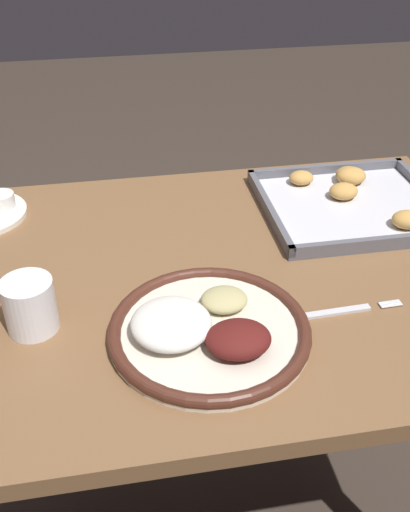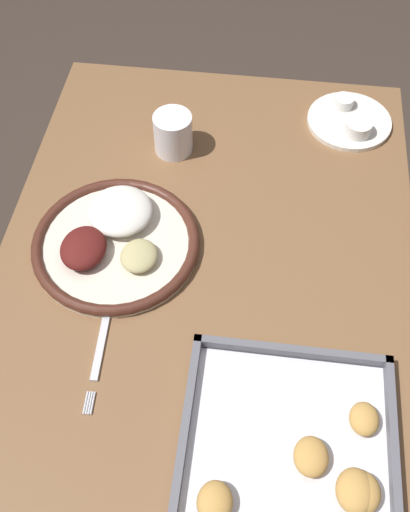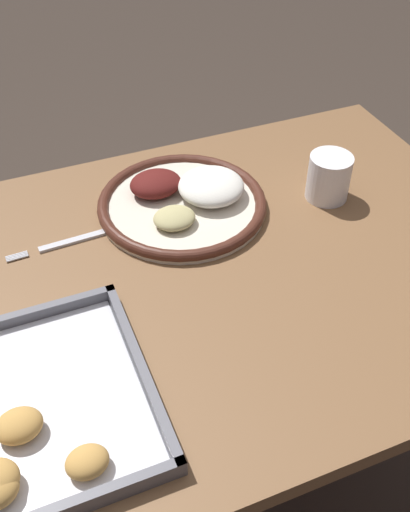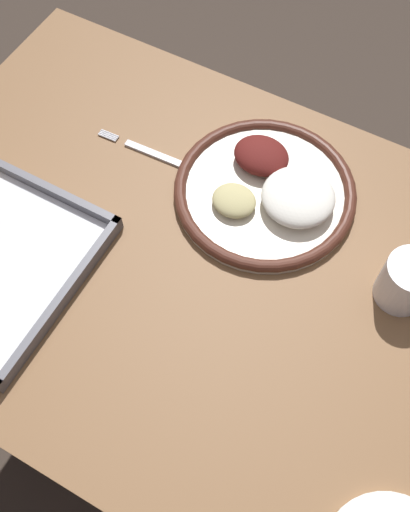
{
  "view_description": "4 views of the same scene",
  "coord_description": "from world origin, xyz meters",
  "px_view_note": "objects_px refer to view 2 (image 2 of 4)",
  "views": [
    {
      "loc": [
        -0.15,
        -0.8,
        1.35
      ],
      "look_at": [
        -0.01,
        0.0,
        0.79
      ],
      "focal_mm": 42.0,
      "sensor_mm": 36.0,
      "label": 1
    },
    {
      "loc": [
        0.57,
        0.07,
        1.61
      ],
      "look_at": [
        -0.01,
        0.0,
        0.79
      ],
      "focal_mm": 42.0,
      "sensor_mm": 36.0,
      "label": 2
    },
    {
      "loc": [
        0.25,
        0.62,
        1.41
      ],
      "look_at": [
        -0.01,
        0.0,
        0.79
      ],
      "focal_mm": 42.0,
      "sensor_mm": 36.0,
      "label": 3
    },
    {
      "loc": [
        -0.21,
        0.37,
        1.57
      ],
      "look_at": [
        -0.01,
        0.0,
        0.79
      ],
      "focal_mm": 42.0,
      "sensor_mm": 36.0,
      "label": 4
    }
  ],
  "objects_px": {
    "drinking_cup": "(173,134)",
    "saucer_plate": "(350,120)",
    "fork": "(102,341)",
    "baking_tray": "(296,465)",
    "dinner_plate": "(115,239)"
  },
  "relations": [
    {
      "from": "fork",
      "to": "saucer_plate",
      "type": "distance_m",
      "value": 0.68
    },
    {
      "from": "fork",
      "to": "saucer_plate",
      "type": "bearing_deg",
      "value": 141.86
    },
    {
      "from": "dinner_plate",
      "to": "drinking_cup",
      "type": "relative_size",
      "value": 3.57
    },
    {
      "from": "dinner_plate",
      "to": "baking_tray",
      "type": "xyz_separation_m",
      "value": [
        0.35,
        0.33,
        -0.0
      ]
    },
    {
      "from": "fork",
      "to": "baking_tray",
      "type": "bearing_deg",
      "value": 60.57
    },
    {
      "from": "dinner_plate",
      "to": "saucer_plate",
      "type": "height_order",
      "value": "dinner_plate"
    },
    {
      "from": "baking_tray",
      "to": "saucer_plate",
      "type": "bearing_deg",
      "value": 173.09
    },
    {
      "from": "saucer_plate",
      "to": "baking_tray",
      "type": "distance_m",
      "value": 0.72
    },
    {
      "from": "saucer_plate",
      "to": "dinner_plate",
      "type": "bearing_deg",
      "value": -48.93
    },
    {
      "from": "baking_tray",
      "to": "drinking_cup",
      "type": "relative_size",
      "value": 4.15
    },
    {
      "from": "fork",
      "to": "drinking_cup",
      "type": "height_order",
      "value": "drinking_cup"
    },
    {
      "from": "baking_tray",
      "to": "fork",
      "type": "bearing_deg",
      "value": -117.0
    },
    {
      "from": "drinking_cup",
      "to": "saucer_plate",
      "type": "bearing_deg",
      "value": 108.21
    },
    {
      "from": "saucer_plate",
      "to": "baking_tray",
      "type": "relative_size",
      "value": 0.5
    },
    {
      "from": "dinner_plate",
      "to": "baking_tray",
      "type": "distance_m",
      "value": 0.48
    }
  ]
}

